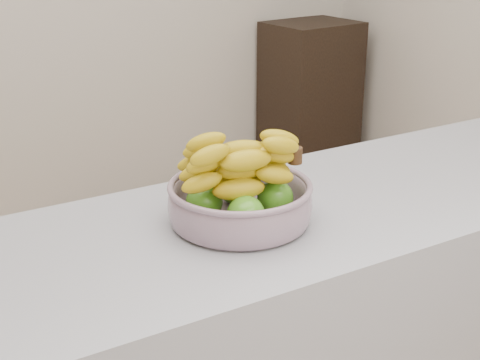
% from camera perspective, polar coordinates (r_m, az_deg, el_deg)
% --- Properties ---
extents(cabinet, '(0.56, 0.47, 0.94)m').
position_cam_1_polar(cabinet, '(4.24, 5.98, 6.95)').
color(cabinet, black).
rests_on(cabinet, ground).
extents(fruit_bowl, '(0.32, 0.32, 0.19)m').
position_cam_1_polar(fruit_bowl, '(1.46, -0.00, -1.37)').
color(fruit_bowl, '#9DAFBD').
rests_on(fruit_bowl, counter).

